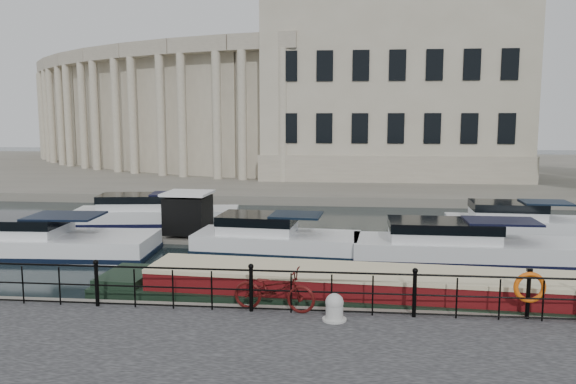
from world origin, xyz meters
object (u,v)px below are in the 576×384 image
object	(u,v)px
life_ring_post	(530,288)
narrowboat	(386,301)
bicycle	(274,289)
mooring_bollard	(334,308)
harbour_hut	(188,218)

from	to	relation	value
life_ring_post	narrowboat	size ratio (longest dim) A/B	0.07
bicycle	narrowboat	xyz separation A→B (m)	(2.89, 1.56, -0.73)
mooring_bollard	life_ring_post	size ratio (longest dim) A/B	0.53
life_ring_post	harbour_hut	xyz separation A→B (m)	(-11.25, 10.40, -0.37)
life_ring_post	harbour_hut	world-z (taller)	harbour_hut
mooring_bollard	narrowboat	xyz separation A→B (m)	(1.38, 2.08, -0.49)
harbour_hut	mooring_bollard	bearing A→B (deg)	-55.76
bicycle	life_ring_post	xyz separation A→B (m)	(6.13, -0.01, 0.23)
bicycle	harbour_hut	distance (m)	11.59
mooring_bollard	harbour_hut	bearing A→B (deg)	121.30
harbour_hut	narrowboat	bearing A→B (deg)	-44.81
narrowboat	bicycle	bearing A→B (deg)	-147.57
bicycle	life_ring_post	distance (m)	6.13
life_ring_post	bicycle	bearing A→B (deg)	179.90
bicycle	mooring_bollard	size ratio (longest dim) A/B	3.18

